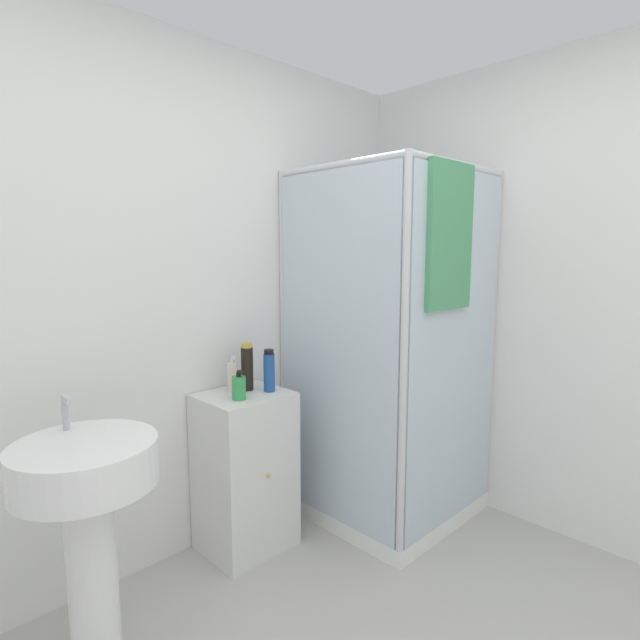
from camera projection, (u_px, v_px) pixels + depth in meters
name	position (u px, v px, depth m)	size (l,w,h in m)	color
wall_back	(139.00, 307.00, 2.26)	(6.40, 0.06, 2.50)	white
shower_enclosure	(391.00, 424.00, 2.79)	(0.87, 0.90, 1.93)	white
vanity_cabinet	(245.00, 471.00, 2.51)	(0.42, 0.38, 0.80)	silver
sink	(88.00, 507.00, 1.70)	(0.48, 0.48, 1.00)	white
soap_dispenser	(239.00, 388.00, 2.36)	(0.07, 0.07, 0.14)	green
shampoo_bottle_tall_black	(247.00, 367.00, 2.51)	(0.06, 0.06, 0.24)	black
shampoo_bottle_blue	(269.00, 371.00, 2.49)	(0.06, 0.06, 0.21)	#1E4C93
lotion_bottle_white	(233.00, 377.00, 2.47)	(0.05, 0.05, 0.18)	beige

